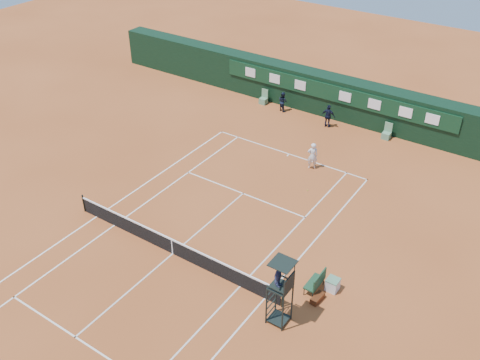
% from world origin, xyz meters
% --- Properties ---
extents(ground, '(90.00, 90.00, 0.00)m').
position_xyz_m(ground, '(0.00, 0.00, 0.00)').
color(ground, '#AD5628').
rests_on(ground, ground).
extents(court_lines, '(11.05, 23.85, 0.01)m').
position_xyz_m(court_lines, '(0.00, 0.00, 0.01)').
color(court_lines, silver).
rests_on(court_lines, ground).
extents(tennis_net, '(12.90, 0.10, 1.10)m').
position_xyz_m(tennis_net, '(0.00, 0.00, 0.51)').
color(tennis_net, black).
rests_on(tennis_net, ground).
extents(back_wall, '(40.00, 1.65, 3.00)m').
position_xyz_m(back_wall, '(0.00, 18.74, 1.51)').
color(back_wall, black).
rests_on(back_wall, ground).
extents(linesman_chair_left, '(0.55, 0.50, 1.15)m').
position_xyz_m(linesman_chair_left, '(-5.50, 17.48, 0.32)').
color(linesman_chair_left, '#5B8B65').
rests_on(linesman_chair_left, ground).
extents(linesman_chair_right, '(0.55, 0.50, 1.15)m').
position_xyz_m(linesman_chair_right, '(4.50, 17.48, 0.32)').
color(linesman_chair_right, '#5A8967').
rests_on(linesman_chair_right, ground).
extents(umpire_chair, '(0.96, 0.95, 3.42)m').
position_xyz_m(umpire_chair, '(6.66, -0.80, 2.46)').
color(umpire_chair, black).
rests_on(umpire_chair, ground).
extents(player_bench, '(0.56, 1.20, 1.10)m').
position_xyz_m(player_bench, '(7.19, 1.74, 0.60)').
color(player_bench, '#183D25').
rests_on(player_bench, ground).
extents(tennis_bag, '(0.41, 0.81, 0.29)m').
position_xyz_m(tennis_bag, '(7.54, 1.22, 0.15)').
color(tennis_bag, black).
rests_on(tennis_bag, ground).
extents(cooler, '(0.57, 0.57, 0.65)m').
position_xyz_m(cooler, '(7.79, 2.23, 0.33)').
color(cooler, silver).
rests_on(cooler, ground).
extents(tennis_ball, '(0.07, 0.07, 0.07)m').
position_xyz_m(tennis_ball, '(3.01, 8.79, 0.04)').
color(tennis_ball, '#B8D531').
rests_on(tennis_ball, ground).
extents(player, '(0.78, 0.72, 1.79)m').
position_xyz_m(player, '(2.01, 11.18, 0.90)').
color(player, silver).
rests_on(player, ground).
extents(ball_kid_left, '(0.89, 0.80, 1.51)m').
position_xyz_m(ball_kid_left, '(-3.65, 17.23, 0.76)').
color(ball_kid_left, black).
rests_on(ball_kid_left, ground).
extents(ball_kid_right, '(1.04, 0.52, 1.70)m').
position_xyz_m(ball_kid_right, '(0.36, 16.77, 0.85)').
color(ball_kid_right, black).
rests_on(ball_kid_right, ground).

